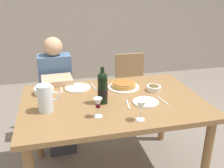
# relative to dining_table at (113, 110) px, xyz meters

# --- Properties ---
(back_wall) EXTENTS (8.00, 0.10, 2.80)m
(back_wall) POSITION_rel_dining_table_xyz_m (0.00, 2.67, 0.73)
(back_wall) COLOR #A3998E
(back_wall) RESTS_ON ground
(dining_table) EXTENTS (1.50, 1.00, 0.76)m
(dining_table) POSITION_rel_dining_table_xyz_m (0.00, 0.00, 0.00)
(dining_table) COLOR olive
(dining_table) RESTS_ON ground
(wine_bottle) EXTENTS (0.08, 0.08, 0.30)m
(wine_bottle) POSITION_rel_dining_table_xyz_m (-0.09, -0.03, 0.22)
(wine_bottle) COLOR black
(wine_bottle) RESTS_ON dining_table
(water_pitcher) EXTENTS (0.17, 0.11, 0.21)m
(water_pitcher) POSITION_rel_dining_table_xyz_m (-0.54, -0.07, 0.19)
(water_pitcher) COLOR silver
(water_pitcher) RESTS_ON dining_table
(baked_tart) EXTENTS (0.29, 0.29, 0.06)m
(baked_tart) POSITION_rel_dining_table_xyz_m (0.16, 0.24, 0.12)
(baked_tart) COLOR white
(baked_tart) RESTS_ON dining_table
(salad_bowl) EXTENTS (0.17, 0.17, 0.06)m
(salad_bowl) POSITION_rel_dining_table_xyz_m (-0.56, 0.27, 0.12)
(salad_bowl) COLOR white
(salad_bowl) RESTS_ON dining_table
(olive_bowl) EXTENTS (0.13, 0.13, 0.05)m
(olive_bowl) POSITION_rel_dining_table_xyz_m (0.41, 0.11, 0.12)
(olive_bowl) COLOR silver
(olive_bowl) RESTS_ON dining_table
(wine_glass_left_diner) EXTENTS (0.06, 0.06, 0.15)m
(wine_glass_left_diner) POSITION_rel_dining_table_xyz_m (-0.17, -0.25, 0.19)
(wine_glass_left_diner) COLOR silver
(wine_glass_left_diner) RESTS_ON dining_table
(wine_glass_right_diner) EXTENTS (0.07, 0.07, 0.15)m
(wine_glass_right_diner) POSITION_rel_dining_table_xyz_m (0.11, -0.37, 0.20)
(wine_glass_right_diner) COLOR silver
(wine_glass_right_diner) RESTS_ON dining_table
(dinner_plate_left_setting) EXTENTS (0.24, 0.24, 0.01)m
(dinner_plate_left_setting) POSITION_rel_dining_table_xyz_m (-0.26, 0.32, 0.10)
(dinner_plate_left_setting) COLOR silver
(dinner_plate_left_setting) RESTS_ON dining_table
(dinner_plate_right_setting) EXTENTS (0.21, 0.21, 0.01)m
(dinner_plate_right_setting) POSITION_rel_dining_table_xyz_m (0.25, -0.11, 0.10)
(dinner_plate_right_setting) COLOR silver
(dinner_plate_right_setting) RESTS_ON dining_table
(fork_left_setting) EXTENTS (0.02, 0.16, 0.00)m
(fork_left_setting) POSITION_rel_dining_table_xyz_m (-0.41, 0.32, 0.09)
(fork_left_setting) COLOR silver
(fork_left_setting) RESTS_ON dining_table
(knife_left_setting) EXTENTS (0.04, 0.18, 0.00)m
(knife_left_setting) POSITION_rel_dining_table_xyz_m (-0.11, 0.32, 0.09)
(knife_left_setting) COLOR silver
(knife_left_setting) RESTS_ON dining_table
(knife_right_setting) EXTENTS (0.03, 0.18, 0.00)m
(knife_right_setting) POSITION_rel_dining_table_xyz_m (0.40, -0.11, 0.09)
(knife_right_setting) COLOR silver
(knife_right_setting) RESTS_ON dining_table
(spoon_right_setting) EXTENTS (0.04, 0.16, 0.00)m
(spoon_right_setting) POSITION_rel_dining_table_xyz_m (0.10, -0.11, 0.09)
(spoon_right_setting) COLOR silver
(spoon_right_setting) RESTS_ON dining_table
(chair_left) EXTENTS (0.42, 0.42, 0.87)m
(chair_left) POSITION_rel_dining_table_xyz_m (-0.45, 0.89, -0.17)
(chair_left) COLOR #9E7A51
(chair_left) RESTS_ON ground
(diner_left) EXTENTS (0.35, 0.51, 1.16)m
(diner_left) POSITION_rel_dining_table_xyz_m (-0.45, 0.66, -0.05)
(diner_left) COLOR #4C6B93
(diner_left) RESTS_ON ground
(chair_right) EXTENTS (0.41, 0.41, 0.87)m
(chair_right) POSITION_rel_dining_table_xyz_m (0.45, 0.90, -0.17)
(chair_right) COLOR #9E7A51
(chair_right) RESTS_ON ground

